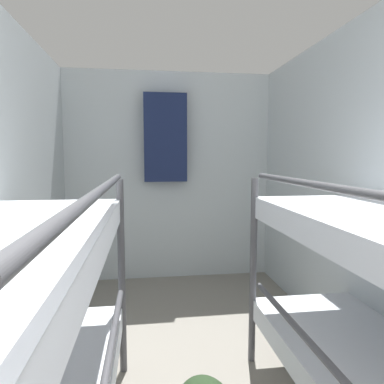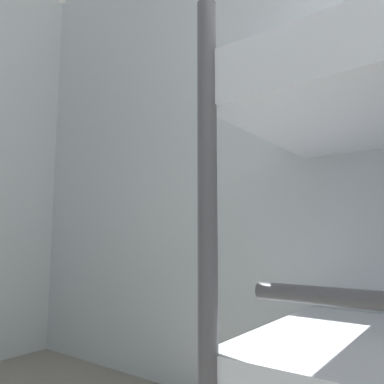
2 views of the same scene
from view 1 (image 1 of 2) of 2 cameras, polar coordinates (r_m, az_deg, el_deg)
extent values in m
cube|color=silver|center=(3.73, -3.78, 2.53)|extent=(2.30, 0.06, 2.23)
cylinder|color=#4C4C51|center=(2.19, -11.64, -13.80)|extent=(0.04, 0.04, 1.20)
cylinder|color=#4C4C51|center=(1.15, -15.27, 0.02)|extent=(0.03, 1.61, 0.03)
cylinder|color=#4C4C51|center=(2.29, 10.14, -12.89)|extent=(0.04, 0.04, 1.20)
cylinder|color=#4C4C51|center=(1.53, 21.93, -25.14)|extent=(0.03, 1.61, 0.03)
cylinder|color=#4C4C51|center=(1.33, 23.06, 0.53)|extent=(0.03, 1.61, 0.03)
cube|color=#192347|center=(3.58, -4.48, 8.99)|extent=(0.44, 0.12, 0.90)
camera|label=2|loc=(1.74, -7.38, -17.27)|focal=35.00mm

